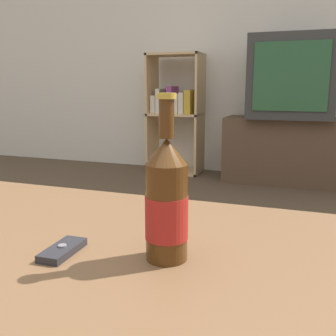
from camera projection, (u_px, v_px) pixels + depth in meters
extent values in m
cube|color=beige|center=(264.00, 23.00, 3.33)|extent=(8.00, 0.05, 2.60)
cube|color=brown|center=(59.00, 267.00, 0.71)|extent=(1.17, 0.86, 0.04)
cube|color=#4C3828|center=(288.00, 150.00, 3.19)|extent=(1.01, 0.42, 0.53)
cube|color=#2D2D2D|center=(292.00, 77.00, 3.07)|extent=(0.64, 0.57, 0.63)
cube|color=#234C2D|center=(291.00, 77.00, 2.81)|extent=(0.52, 0.01, 0.49)
cube|color=tan|center=(152.00, 114.00, 3.60)|extent=(0.02, 0.30, 1.06)
cube|color=tan|center=(200.00, 115.00, 3.45)|extent=(0.02, 0.30, 1.06)
cube|color=tan|center=(175.00, 171.00, 3.63)|extent=(0.47, 0.30, 0.02)
cube|color=tan|center=(176.00, 114.00, 3.53)|extent=(0.47, 0.30, 0.02)
cube|color=tan|center=(176.00, 55.00, 3.42)|extent=(0.47, 0.30, 0.02)
cube|color=beige|center=(156.00, 104.00, 3.57)|extent=(0.05, 0.21, 0.16)
cube|color=beige|center=(161.00, 101.00, 3.55)|extent=(0.04, 0.21, 0.22)
cube|color=#2D2828|center=(167.00, 102.00, 3.53)|extent=(0.05, 0.21, 0.19)
cube|color=#7F3875|center=(173.00, 100.00, 3.51)|extent=(0.05, 0.21, 0.24)
cube|color=beige|center=(178.00, 104.00, 3.50)|extent=(0.05, 0.21, 0.17)
cube|color=beige|center=(184.00, 103.00, 3.48)|extent=(0.04, 0.21, 0.18)
cube|color=#B7932D|center=(190.00, 102.00, 3.46)|extent=(0.06, 0.21, 0.21)
cylinder|color=#47280F|center=(167.00, 212.00, 0.69)|extent=(0.07, 0.07, 0.17)
cylinder|color=maroon|center=(167.00, 217.00, 0.69)|extent=(0.08, 0.08, 0.08)
cone|color=#47280F|center=(167.00, 151.00, 0.66)|extent=(0.07, 0.07, 0.04)
cylinder|color=#47280F|center=(167.00, 119.00, 0.65)|extent=(0.03, 0.03, 0.07)
cylinder|color=#B79333|center=(167.00, 96.00, 0.65)|extent=(0.03, 0.03, 0.01)
cube|color=#232328|center=(64.00, 250.00, 0.72)|extent=(0.05, 0.10, 0.01)
cylinder|color=slate|center=(64.00, 246.00, 0.72)|extent=(0.02, 0.02, 0.00)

